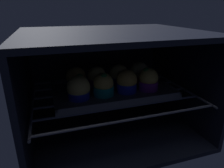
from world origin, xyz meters
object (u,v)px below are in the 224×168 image
at_px(muffin_row0_col0, 79,89).
at_px(muffin_row1_col1, 97,78).
at_px(muffin_row1_col0, 76,79).
at_px(muffin_row0_col2, 127,82).
at_px(baking_tray, 112,90).
at_px(muffin_row0_col1, 104,85).
at_px(muffin_row1_col3, 139,73).
at_px(muffin_row0_col3, 148,80).
at_px(muffin_row1_col2, 119,76).

xyz_separation_m(muffin_row0_col0, muffin_row1_col1, (0.08, 0.09, 0.00)).
bearing_deg(muffin_row0_col0, muffin_row1_col0, 86.27).
relative_size(muffin_row0_col0, muffin_row0_col2, 1.00).
xyz_separation_m(baking_tray, muffin_row1_col0, (-0.12, 0.04, 0.04)).
relative_size(baking_tray, muffin_row1_col1, 5.51).
bearing_deg(muffin_row0_col0, muffin_row0_col1, 0.29).
xyz_separation_m(baking_tray, muffin_row1_col3, (0.13, 0.04, 0.04)).
bearing_deg(muffin_row1_col0, muffin_row1_col1, 2.01).
distance_m(muffin_row0_col3, muffin_row1_col1, 0.19).
xyz_separation_m(muffin_row0_col0, muffin_row0_col3, (0.25, -0.00, 0.00)).
bearing_deg(muffin_row1_col3, muffin_row0_col3, -93.14).
xyz_separation_m(muffin_row0_col2, muffin_row0_col3, (0.08, -0.01, 0.00)).
distance_m(muffin_row0_col2, muffin_row1_col2, 0.08).
bearing_deg(muffin_row0_col3, muffin_row0_col1, 179.41).
distance_m(muffin_row0_col1, muffin_row1_col2, 0.12).
relative_size(baking_tray, muffin_row0_col2, 5.27).
xyz_separation_m(muffin_row0_col3, muffin_row1_col3, (0.00, 0.08, -0.00)).
height_order(muffin_row0_col0, muffin_row1_col2, same).
bearing_deg(baking_tray, muffin_row1_col1, 134.76).
relative_size(muffin_row0_col2, muffin_row1_col0, 0.97).
xyz_separation_m(muffin_row0_col1, muffin_row1_col1, (-0.00, 0.09, -0.00)).
bearing_deg(muffin_row0_col0, muffin_row0_col2, 1.52).
height_order(baking_tray, muffin_row1_col3, muffin_row1_col3).
relative_size(baking_tray, muffin_row0_col0, 5.27).
bearing_deg(muffin_row1_col1, muffin_row0_col2, -44.06).
relative_size(muffin_row0_col0, muffin_row0_col3, 0.96).
bearing_deg(muffin_row0_col3, muffin_row0_col2, 175.94).
distance_m(muffin_row0_col1, muffin_row1_col0, 0.11).
distance_m(muffin_row0_col3, muffin_row1_col2, 0.12).
bearing_deg(muffin_row1_col1, muffin_row0_col1, -89.60).
bearing_deg(muffin_row0_col2, muffin_row1_col0, 153.89).
bearing_deg(muffin_row1_col2, muffin_row1_col0, 179.14).
bearing_deg(muffin_row1_col2, muffin_row0_col2, -89.32).
distance_m(muffin_row0_col2, muffin_row1_col3, 0.12).
distance_m(muffin_row1_col0, muffin_row1_col3, 0.24).
xyz_separation_m(muffin_row0_col1, muffin_row0_col3, (0.16, -0.00, 0.00)).
relative_size(muffin_row0_col1, muffin_row0_col2, 1.00).
bearing_deg(muffin_row1_col3, muffin_row1_col1, 179.32).
relative_size(muffin_row0_col1, muffin_row0_col3, 0.97).
distance_m(muffin_row0_col3, muffin_row1_col3, 0.09).
height_order(muffin_row0_col3, muffin_row1_col3, muffin_row0_col3).
relative_size(baking_tray, muffin_row1_col0, 5.11).
xyz_separation_m(baking_tray, muffin_row1_col1, (-0.04, 0.04, 0.04)).
xyz_separation_m(muffin_row0_col1, muffin_row1_col3, (0.17, 0.08, 0.00)).
xyz_separation_m(muffin_row0_col1, muffin_row1_col0, (-0.08, 0.08, 0.00)).
height_order(muffin_row0_col3, muffin_row1_col2, muffin_row0_col3).
relative_size(muffin_row1_col2, muffin_row1_col3, 0.99).
bearing_deg(muffin_row1_col0, muffin_row1_col3, 0.16).
relative_size(muffin_row0_col1, muffin_row1_col0, 0.97).
distance_m(baking_tray, muffin_row1_col0, 0.13).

